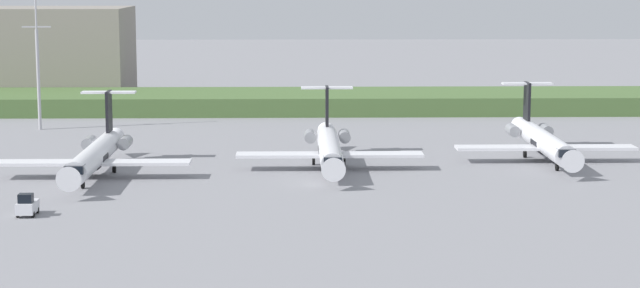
{
  "coord_description": "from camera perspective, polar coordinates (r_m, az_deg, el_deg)",
  "views": [
    {
      "loc": [
        -2.95,
        -123.84,
        23.74
      ],
      "look_at": [
        0.0,
        10.87,
        3.0
      ],
      "focal_mm": 62.39,
      "sensor_mm": 36.0,
      "label": 1
    }
  ],
  "objects": [
    {
      "name": "grass_berm",
      "position": [
        194.17,
        -0.38,
        2.2
      ],
      "size": [
        320.0,
        20.0,
        3.15
      ],
      "primitive_type": "cube",
      "color": "#4C6B38",
      "rests_on": "ground"
    },
    {
      "name": "regional_jet_second",
      "position": [
        133.96,
        -11.46,
        -0.53
      ],
      "size": [
        22.81,
        31.0,
        9.0
      ],
      "color": "white",
      "rests_on": "ground"
    },
    {
      "name": "antenna_mast",
      "position": [
        174.84,
        -14.28,
        3.97
      ],
      "size": [
        4.4,
        0.5,
        24.07
      ],
      "color": "#B2B2B7",
      "rests_on": "ground"
    },
    {
      "name": "baggage_tug",
      "position": [
        113.72,
        -14.79,
        -3.08
      ],
      "size": [
        1.72,
        3.2,
        2.3
      ],
      "color": "silver",
      "rests_on": "ground"
    },
    {
      "name": "regional_jet_third",
      "position": [
        136.9,
        0.48,
        -0.16
      ],
      "size": [
        22.81,
        31.0,
        9.0
      ],
      "color": "white",
      "rests_on": "ground"
    },
    {
      "name": "ground_plane",
      "position": [
        155.69,
        -0.15,
        -0.02
      ],
      "size": [
        500.0,
        500.0,
        0.0
      ],
      "primitive_type": "plane",
      "color": "gray"
    },
    {
      "name": "regional_jet_fourth",
      "position": [
        145.26,
        11.37,
        0.18
      ],
      "size": [
        22.81,
        31.0,
        9.0
      ],
      "color": "white",
      "rests_on": "ground"
    }
  ]
}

